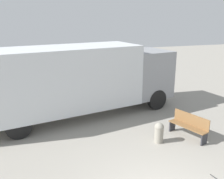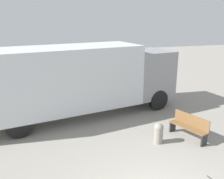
% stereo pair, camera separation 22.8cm
% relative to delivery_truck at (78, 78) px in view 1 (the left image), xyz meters
% --- Properties ---
extents(delivery_truck, '(9.67, 3.92, 3.28)m').
position_rel_delivery_truck_xyz_m(delivery_truck, '(0.00, 0.00, 0.00)').
color(delivery_truck, silver).
rests_on(delivery_truck, ground).
extents(park_bench, '(0.88, 1.63, 0.92)m').
position_rel_delivery_truck_xyz_m(park_bench, '(3.62, -3.51, -1.34)').
color(park_bench, brown).
rests_on(park_bench, ground).
extents(bollard_near_bench, '(0.35, 0.35, 0.78)m').
position_rel_delivery_truck_xyz_m(bollard_near_bench, '(2.30, -3.53, -1.41)').
color(bollard_near_bench, gray).
rests_on(bollard_near_bench, ground).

